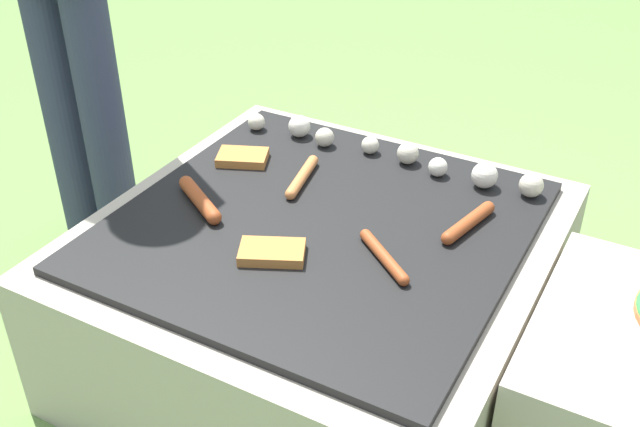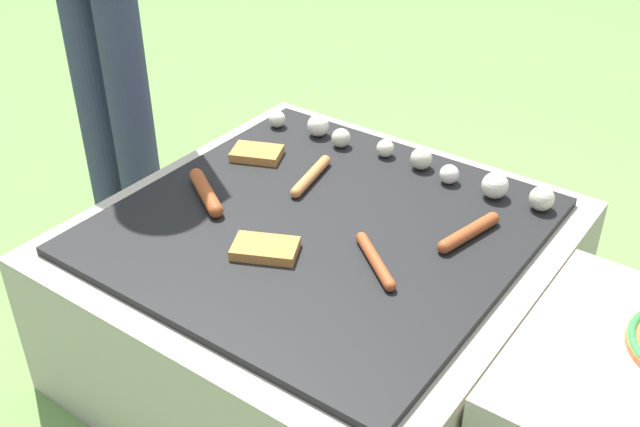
% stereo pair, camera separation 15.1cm
% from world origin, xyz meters
% --- Properties ---
extents(ground_plane, '(14.00, 14.00, 0.00)m').
position_xyz_m(ground_plane, '(0.00, 0.00, 0.00)').
color(ground_plane, '#608442').
extents(grill, '(0.90, 0.90, 0.37)m').
position_xyz_m(grill, '(0.00, 0.00, 0.18)').
color(grill, '#A89E8C').
rests_on(grill, ground_plane).
extents(sausage_front_center, '(0.15, 0.12, 0.02)m').
position_xyz_m(sausage_front_center, '(0.17, -0.06, 0.38)').
color(sausage_front_center, '#93421E').
rests_on(sausage_front_center, grill).
extents(sausage_mid_right, '(0.06, 0.18, 0.02)m').
position_xyz_m(sausage_mid_right, '(-0.11, 0.12, 0.38)').
color(sausage_mid_right, '#C6753D').
rests_on(sausage_mid_right, grill).
extents(sausage_back_center, '(0.17, 0.11, 0.03)m').
position_xyz_m(sausage_back_center, '(-0.25, -0.07, 0.38)').
color(sausage_back_center, '#93421E').
rests_on(sausage_back_center, grill).
extents(sausage_back_right, '(0.06, 0.17, 0.03)m').
position_xyz_m(sausage_back_right, '(0.27, 0.12, 0.38)').
color(sausage_back_right, '#93421E').
rests_on(sausage_back_right, grill).
extents(bread_slice_center, '(0.15, 0.12, 0.02)m').
position_xyz_m(bread_slice_center, '(-0.02, -0.15, 0.38)').
color(bread_slice_center, '#B27033').
rests_on(bread_slice_center, grill).
extents(bread_slice_right, '(0.14, 0.12, 0.02)m').
position_xyz_m(bread_slice_right, '(-0.28, 0.14, 0.38)').
color(bread_slice_right, '#B27033').
rests_on(bread_slice_right, grill).
extents(mushroom_row, '(0.74, 0.07, 0.06)m').
position_xyz_m(mushroom_row, '(0.04, 0.31, 0.39)').
color(mushroom_row, beige).
rests_on(mushroom_row, grill).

